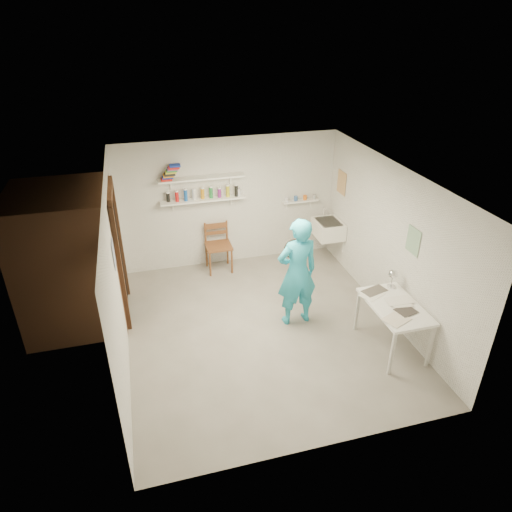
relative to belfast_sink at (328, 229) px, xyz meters
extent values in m
cube|color=slate|center=(-1.75, -1.70, -0.71)|extent=(4.00, 4.50, 0.02)
cube|color=silver|center=(-1.75, -1.70, 1.71)|extent=(4.00, 4.50, 0.02)
cube|color=silver|center=(-1.75, 0.56, 0.50)|extent=(4.00, 0.02, 2.40)
cube|color=silver|center=(-1.75, -3.96, 0.50)|extent=(4.00, 0.02, 2.40)
cube|color=silver|center=(-3.76, -1.70, 0.50)|extent=(0.02, 4.50, 2.40)
cube|color=silver|center=(0.26, -1.70, 0.50)|extent=(0.02, 4.50, 2.40)
cube|color=black|center=(-3.74, -0.65, 0.30)|extent=(0.02, 0.90, 2.00)
cube|color=brown|center=(-4.45, -0.65, 0.35)|extent=(1.40, 1.50, 2.10)
cube|color=brown|center=(-3.72, -0.65, 1.35)|extent=(0.06, 1.05, 0.10)
cube|color=brown|center=(-3.72, -1.15, 0.30)|extent=(0.06, 0.10, 2.00)
cube|color=brown|center=(-3.72, -0.15, 0.30)|extent=(0.06, 0.10, 2.00)
cube|color=white|center=(-2.25, 0.43, 0.65)|extent=(1.50, 0.22, 0.03)
cube|color=white|center=(-2.25, 0.43, 1.05)|extent=(1.50, 0.22, 0.03)
cube|color=white|center=(-0.40, 0.47, 0.42)|extent=(0.70, 0.14, 0.03)
cube|color=#334C7F|center=(-3.74, -1.65, 0.85)|extent=(0.01, 0.28, 0.36)
cube|color=#995933|center=(0.24, 0.10, 0.85)|extent=(0.01, 0.34, 0.42)
cube|color=#3F724C|center=(0.24, -2.25, 0.80)|extent=(0.01, 0.30, 0.38)
cube|color=white|center=(0.00, 0.00, 0.00)|extent=(0.48, 0.60, 0.30)
imported|color=#27A8C6|center=(-1.21, -1.64, 0.17)|extent=(0.66, 0.46, 1.74)
cylinder|color=#C8C188|center=(-1.19, -1.42, 0.46)|extent=(0.31, 0.06, 0.31)
cube|color=brown|center=(-2.04, 0.24, -0.20)|extent=(0.46, 0.44, 0.99)
cube|color=white|center=(-0.11, -2.60, -0.34)|extent=(0.65, 1.09, 0.73)
sphere|color=silver|center=(0.07, -2.16, 0.25)|extent=(0.14, 0.14, 0.14)
cylinder|color=black|center=(-2.87, 0.43, 0.75)|extent=(0.06, 0.06, 0.17)
cylinder|color=red|center=(-2.72, 0.43, 0.75)|extent=(0.06, 0.06, 0.17)
cylinder|color=blue|center=(-2.56, 0.43, 0.75)|extent=(0.06, 0.06, 0.17)
cylinder|color=white|center=(-2.41, 0.43, 0.75)|extent=(0.06, 0.06, 0.17)
cylinder|color=orange|center=(-2.25, 0.43, 0.75)|extent=(0.06, 0.06, 0.17)
cylinder|color=#268C3F|center=(-2.09, 0.43, 0.75)|extent=(0.06, 0.06, 0.17)
cylinder|color=#8C268C|center=(-1.94, 0.43, 0.75)|extent=(0.06, 0.06, 0.17)
cylinder|color=gold|center=(-1.78, 0.43, 0.75)|extent=(0.06, 0.06, 0.17)
cylinder|color=black|center=(-1.63, 0.43, 0.75)|extent=(0.06, 0.06, 0.17)
cube|color=red|center=(-2.85, 0.43, 1.08)|extent=(0.18, 0.14, 0.03)
cube|color=#1933A5|center=(-2.83, 0.43, 1.11)|extent=(0.18, 0.14, 0.03)
cube|color=orange|center=(-2.81, 0.43, 1.14)|extent=(0.18, 0.14, 0.03)
cube|color=black|center=(-2.79, 0.43, 1.16)|extent=(0.18, 0.14, 0.03)
cube|color=yellow|center=(-2.77, 0.43, 1.19)|extent=(0.18, 0.14, 0.03)
cube|color=#338C4C|center=(-2.75, 0.43, 1.22)|extent=(0.18, 0.14, 0.03)
cube|color=#8C3F8C|center=(-2.73, 0.43, 1.25)|extent=(0.18, 0.14, 0.03)
cube|color=red|center=(-2.71, 0.43, 1.27)|extent=(0.18, 0.14, 0.03)
cube|color=#1933A5|center=(-2.69, 0.43, 1.30)|extent=(0.18, 0.14, 0.03)
cylinder|color=silver|center=(-0.61, 0.47, 0.48)|extent=(0.07, 0.07, 0.09)
cylinder|color=#335999|center=(-0.47, 0.47, 0.48)|extent=(0.07, 0.07, 0.09)
cylinder|color=orange|center=(-0.33, 0.47, 0.48)|extent=(0.07, 0.07, 0.09)
cylinder|color=#999999|center=(-0.19, 0.47, 0.48)|extent=(0.07, 0.07, 0.09)
cube|color=silver|center=(-0.11, -2.60, 0.03)|extent=(0.30, 0.22, 0.00)
cube|color=#4C4742|center=(-0.11, -2.60, 0.03)|extent=(0.30, 0.22, 0.00)
cube|color=beige|center=(-0.11, -2.60, 0.04)|extent=(0.30, 0.22, 0.00)
cube|color=#383330|center=(-0.11, -2.60, 0.04)|extent=(0.30, 0.22, 0.00)
cube|color=silver|center=(-0.11, -2.60, 0.04)|extent=(0.30, 0.22, 0.00)
cube|color=silver|center=(-0.11, -2.60, 0.05)|extent=(0.30, 0.22, 0.00)
camera|label=1|loc=(-3.33, -7.10, 3.60)|focal=32.00mm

